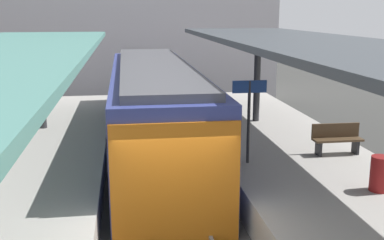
# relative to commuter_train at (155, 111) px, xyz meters

# --- Properties ---
(platform_right) EXTENTS (4.40, 28.00, 1.00)m
(platform_right) POSITION_rel_commuter_train_xyz_m (3.80, -6.52, -1.23)
(platform_right) COLOR #ADA8A0
(platform_right) RESTS_ON ground_plane
(commuter_train) EXTENTS (2.78, 12.59, 3.10)m
(commuter_train) POSITION_rel_commuter_train_xyz_m (0.00, 0.00, 0.00)
(commuter_train) COLOR #38428C
(commuter_train) RESTS_ON track_ballast
(canopy_right) EXTENTS (4.18, 21.00, 3.22)m
(canopy_right) POSITION_rel_commuter_train_xyz_m (3.80, -5.12, 2.37)
(canopy_right) COLOR #333335
(canopy_right) RESTS_ON platform_right
(platform_bench) EXTENTS (1.40, 0.41, 0.86)m
(platform_bench) POSITION_rel_commuter_train_xyz_m (4.90, -3.16, -0.26)
(platform_bench) COLOR black
(platform_bench) RESTS_ON platform_right
(platform_sign) EXTENTS (0.90, 0.08, 2.21)m
(platform_sign) POSITION_rel_commuter_train_xyz_m (2.22, -3.59, 0.90)
(platform_sign) COLOR #262628
(platform_sign) RESTS_ON platform_right
(litter_bin) EXTENTS (0.44, 0.44, 0.80)m
(litter_bin) POSITION_rel_commuter_train_xyz_m (4.62, -5.97, -0.33)
(litter_bin) COLOR maroon
(litter_bin) RESTS_ON platform_right
(station_building_backdrop) EXTENTS (18.00, 6.00, 11.00)m
(station_building_backdrop) POSITION_rel_commuter_train_xyz_m (-1.34, 13.48, 3.77)
(station_building_backdrop) COLOR #B7B2B7
(station_building_backdrop) RESTS_ON ground_plane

